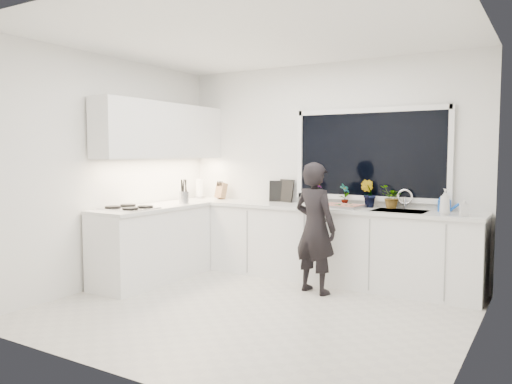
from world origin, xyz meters
The scene contains 25 objects.
floor centered at (0.00, 0.00, -0.01)m, with size 4.00×3.50×0.02m, color beige.
wall_back centered at (0.00, 1.76, 1.35)m, with size 4.00×0.02×2.70m, color white.
wall_left centered at (-2.01, 0.00, 1.35)m, with size 0.02×3.50×2.70m, color white.
wall_right centered at (2.01, 0.00, 1.35)m, with size 0.02×3.50×2.70m, color white.
ceiling centered at (0.00, 0.00, 2.71)m, with size 4.00×3.50×0.02m, color white.
window centered at (0.60, 1.73, 1.55)m, with size 1.80×0.02×1.00m, color black.
base_cabinets_back centered at (0.00, 1.45, 0.44)m, with size 3.92×0.58×0.88m, color white.
base_cabinets_left centered at (-1.67, 0.35, 0.44)m, with size 0.58×1.60×0.88m, color white.
countertop_back centered at (0.00, 1.44, 0.90)m, with size 3.94×0.62×0.04m, color silver.
countertop_left centered at (-1.67, 0.35, 0.90)m, with size 0.62×1.60×0.04m, color silver.
upper_cabinets centered at (-1.79, 0.70, 1.85)m, with size 0.34×2.10×0.70m, color white.
sink centered at (1.05, 1.45, 0.87)m, with size 0.58×0.42×0.14m, color silver.
faucet centered at (1.05, 1.65, 1.03)m, with size 0.03×0.03×0.22m, color silver.
stovetop centered at (-1.69, 0.00, 0.94)m, with size 0.56×0.48×0.03m, color black.
person centered at (0.26, 0.90, 0.73)m, with size 0.54×0.35×1.47m, color black.
pizza_tray centered at (0.37, 1.42, 0.94)m, with size 0.49×0.36×0.03m, color silver.
pizza centered at (0.37, 1.42, 0.95)m, with size 0.45×0.32×0.01m, color red.
watering_can centered at (1.49, 1.61, 0.98)m, with size 0.14×0.14×0.13m, color blue.
paper_towel_roll centered at (-1.85, 1.55, 1.05)m, with size 0.11×0.11×0.26m, color white.
knife_block centered at (-1.51, 1.59, 1.03)m, with size 0.13×0.10×0.22m, color olive.
utensil_crock centered at (-1.53, 0.80, 1.00)m, with size 0.13×0.13×0.16m, color #B8B7BC.
picture_frame_large centered at (-0.65, 1.69, 1.06)m, with size 0.22×0.02×0.28m, color black.
picture_frame_small centered at (-0.52, 1.69, 1.07)m, with size 0.25×0.02×0.30m, color black.
herb_plants centered at (0.55, 1.61, 1.07)m, with size 1.18×0.31×0.33m.
soap_bottles centered at (1.61, 1.30, 1.04)m, with size 0.32×0.15×0.28m.
Camera 1 is at (2.54, -4.16, 1.56)m, focal length 35.00 mm.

